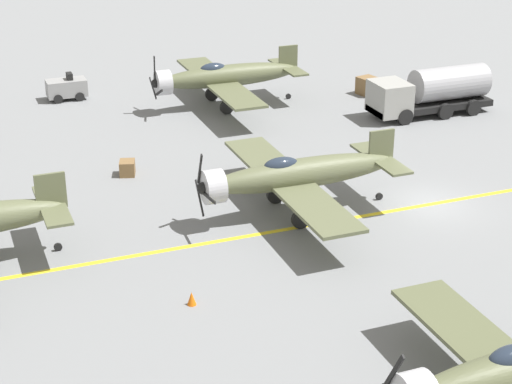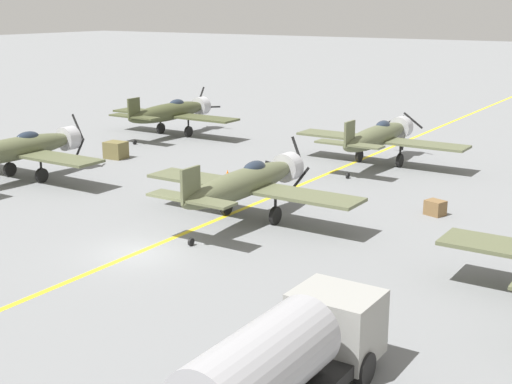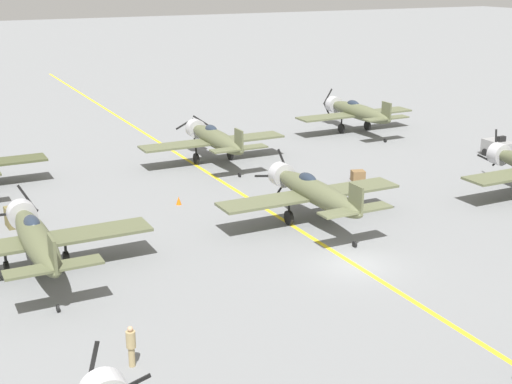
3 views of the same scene
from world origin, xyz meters
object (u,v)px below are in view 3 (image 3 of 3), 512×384
object	(u,v)px
supply_crate_outboard	(18,216)
airplane_mid_center	(313,192)
airplane_far_right	(357,112)
tow_tractor	(498,147)
airplane_mid_left	(36,239)
ground_crew_walking	(131,345)
airplane_far_center	(215,139)
supply_crate_mid_lane	(358,176)
traffic_cone	(179,201)

from	to	relation	value
supply_crate_outboard	airplane_mid_center	bearing A→B (deg)	-25.00
airplane_far_right	tow_tractor	distance (m)	14.05
tow_tractor	supply_crate_outboard	size ratio (longest dim) A/B	1.81
airplane_mid_left	ground_crew_walking	distance (m)	10.78
airplane_mid_center	tow_tractor	world-z (taller)	airplane_mid_center
airplane_far_center	supply_crate_outboard	world-z (taller)	airplane_far_center
tow_tractor	supply_crate_mid_lane	world-z (taller)	tow_tractor
airplane_mid_left	airplane_mid_center	world-z (taller)	airplane_mid_center
supply_crate_outboard	traffic_cone	distance (m)	10.20
airplane_far_right	airplane_far_center	distance (m)	17.12
tow_tractor	supply_crate_mid_lane	distance (m)	14.50
airplane_mid_center	traffic_cone	size ratio (longest dim) A/B	21.82
airplane_mid_center	supply_crate_outboard	world-z (taller)	airplane_mid_center
airplane_mid_center	supply_crate_outboard	size ratio (longest dim) A/B	8.35
airplane_mid_left	tow_tractor	world-z (taller)	airplane_mid_left
tow_tractor	traffic_cone	size ratio (longest dim) A/B	4.73
tow_tractor	traffic_cone	distance (m)	28.30
ground_crew_walking	traffic_cone	world-z (taller)	ground_crew_walking
airplane_far_right	ground_crew_walking	xyz separation A→B (m)	(-31.88, -30.97, -1.06)
airplane_mid_center	ground_crew_walking	size ratio (longest dim) A/B	6.85
airplane_far_center	ground_crew_walking	size ratio (longest dim) A/B	6.85
airplane_far_right	airplane_mid_left	bearing A→B (deg)	-137.73
supply_crate_mid_lane	traffic_cone	bearing A→B (deg)	176.82
tow_tractor	airplane_far_center	bearing A→B (deg)	158.17
traffic_cone	tow_tractor	bearing A→B (deg)	-0.24
tow_tractor	ground_crew_walking	world-z (taller)	tow_tractor
airplane_far_right	traffic_cone	bearing A→B (deg)	-139.86
airplane_far_right	tow_tractor	bearing A→B (deg)	-56.86
airplane_mid_center	airplane_far_right	bearing A→B (deg)	51.56
airplane_mid_center	supply_crate_mid_lane	xyz separation A→B (m)	(7.67, 6.27, -1.62)
airplane_mid_left	traffic_cone	bearing A→B (deg)	31.05
airplane_mid_center	traffic_cone	bearing A→B (deg)	133.04
airplane_far_center	airplane_mid_left	bearing A→B (deg)	-147.76
airplane_mid_center	supply_crate_mid_lane	size ratio (longest dim) A/B	12.73
tow_tractor	ground_crew_walking	distance (m)	41.29
airplane_mid_center	ground_crew_walking	distance (m)	18.69
airplane_mid_center	airplane_far_center	world-z (taller)	airplane_mid_center
airplane_far_right	airplane_mid_center	size ratio (longest dim) A/B	1.00
supply_crate_outboard	traffic_cone	world-z (taller)	supply_crate_outboard
airplane_far_center	supply_crate_mid_lane	size ratio (longest dim) A/B	12.73
traffic_cone	airplane_mid_left	bearing A→B (deg)	-144.36
tow_tractor	traffic_cone	xyz separation A→B (m)	(-28.30, 0.12, -0.52)
ground_crew_walking	airplane_mid_center	bearing A→B (deg)	36.45
airplane_far_right	supply_crate_outboard	bearing A→B (deg)	-148.75
airplane_far_center	tow_tractor	world-z (taller)	airplane_far_center
airplane_mid_center	supply_crate_outboard	xyz separation A→B (m)	(-16.33, 7.62, -1.41)
airplane_mid_center	supply_crate_mid_lane	distance (m)	10.04
airplane_mid_left	airplane_far_center	bearing A→B (deg)	39.11
airplane_far_right	supply_crate_mid_lane	bearing A→B (deg)	-113.07
airplane_far_center	traffic_cone	distance (m)	10.91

